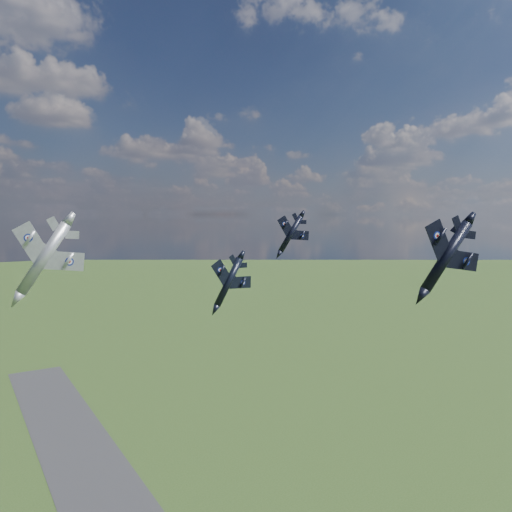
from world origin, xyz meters
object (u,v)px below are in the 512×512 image
jet_lead_navy (229,282)px  jet_high_navy (291,234)px  jet_right_navy (446,257)px  jet_left_silver (44,258)px

jet_lead_navy → jet_high_navy: size_ratio=1.02×
jet_lead_navy → jet_right_navy: size_ratio=0.76×
jet_lead_navy → jet_left_silver: size_ratio=0.77×
jet_left_silver → jet_right_navy: bearing=-16.4°
jet_lead_navy → jet_high_navy: 27.63m
jet_lead_navy → jet_left_silver: jet_left_silver is taller
jet_lead_navy → jet_high_navy: bearing=33.6°
jet_right_navy → jet_high_navy: jet_high_navy is taller
jet_high_navy → jet_left_silver: (-52.92, -11.95, -2.09)m
jet_right_navy → jet_left_silver: size_ratio=1.01×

